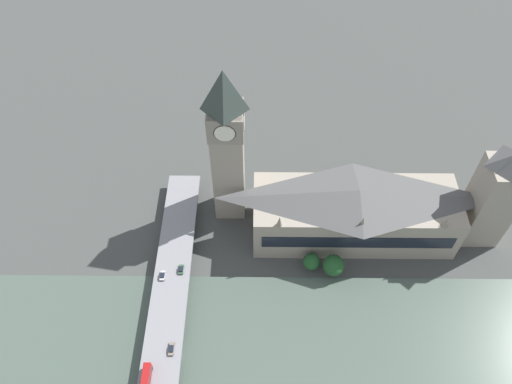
# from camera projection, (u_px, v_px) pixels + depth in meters

# --- Properties ---
(ground_plane) EXTENTS (600.00, 600.00, 0.00)m
(ground_plane) POSITION_uv_depth(u_px,v_px,m) (334.00, 265.00, 201.69)
(ground_plane) COLOR #424442
(river_water) EXTENTS (63.12, 360.00, 0.30)m
(river_water) POSITION_uv_depth(u_px,v_px,m) (344.00, 356.00, 178.10)
(river_water) COLOR #47564C
(river_water) RESTS_ON ground_plane
(parliament_hall) EXTENTS (27.53, 81.50, 27.68)m
(parliament_hall) POSITION_uv_depth(u_px,v_px,m) (355.00, 212.00, 201.24)
(parliament_hall) COLOR gray
(parliament_hall) RESTS_ON ground_plane
(clock_tower) EXTENTS (13.64, 13.64, 74.10)m
(clock_tower) POSITION_uv_depth(u_px,v_px,m) (227.00, 144.00, 189.11)
(clock_tower) COLOR gray
(clock_tower) RESTS_ON ground_plane
(victoria_tower) EXTENTS (15.00, 15.00, 52.91)m
(victoria_tower) POSITION_uv_depth(u_px,v_px,m) (494.00, 196.00, 192.61)
(victoria_tower) COLOR gray
(victoria_tower) RESTS_ON ground_plane
(road_bridge) EXTENTS (158.25, 13.70, 6.32)m
(road_bridge) POSITION_uv_depth(u_px,v_px,m) (163.00, 349.00, 174.55)
(road_bridge) COLOR slate
(road_bridge) RESTS_ON ground_plane
(double_decker_bus_lead) EXTENTS (10.24, 2.55, 4.74)m
(double_decker_bus_lead) POSITION_uv_depth(u_px,v_px,m) (146.00, 380.00, 164.30)
(double_decker_bus_lead) COLOR red
(double_decker_bus_lead) RESTS_ON road_bridge
(car_northbound_tail) EXTENTS (4.72, 1.84, 1.28)m
(car_northbound_tail) POSITION_uv_depth(u_px,v_px,m) (171.00, 349.00, 172.81)
(car_northbound_tail) COLOR slate
(car_northbound_tail) RESTS_ON road_bridge
(car_southbound_lead) EXTENTS (4.09, 1.87, 1.38)m
(car_southbound_lead) POSITION_uv_depth(u_px,v_px,m) (181.00, 269.00, 192.41)
(car_southbound_lead) COLOR #2D5638
(car_southbound_lead) RESTS_ON road_bridge
(car_southbound_mid) EXTENTS (3.99, 1.92, 1.50)m
(car_southbound_mid) POSITION_uv_depth(u_px,v_px,m) (163.00, 276.00, 190.65)
(car_southbound_mid) COLOR silver
(car_southbound_mid) RESTS_ON road_bridge
(tree_embankment_near) EXTENTS (6.82, 6.82, 8.48)m
(tree_embankment_near) POSITION_uv_depth(u_px,v_px,m) (311.00, 262.00, 196.82)
(tree_embankment_near) COLOR brown
(tree_embankment_near) RESTS_ON ground_plane
(tree_embankment_mid) EXTENTS (8.50, 8.50, 10.31)m
(tree_embankment_mid) POSITION_uv_depth(u_px,v_px,m) (333.00, 265.00, 194.61)
(tree_embankment_mid) COLOR brown
(tree_embankment_mid) RESTS_ON ground_plane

